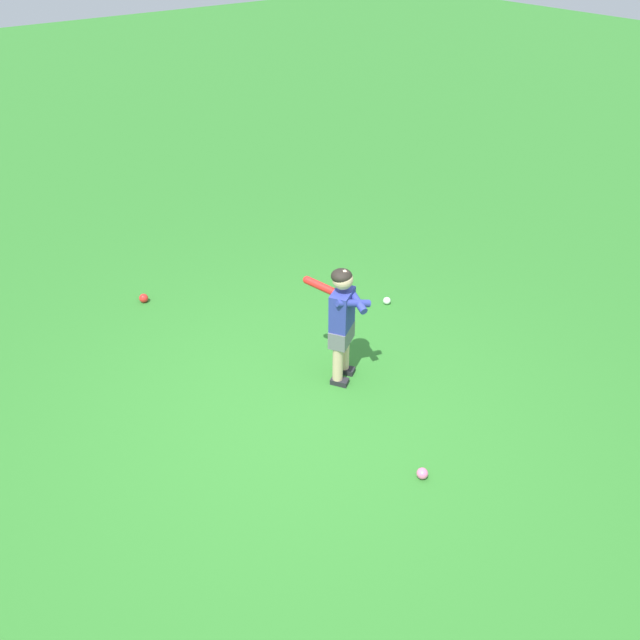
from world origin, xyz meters
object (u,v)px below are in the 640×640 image
(play_ball_behind_batter, at_px, (387,301))
(play_ball_midfield, at_px, (144,298))
(child_batter, at_px, (342,315))
(play_ball_far_left, at_px, (422,473))

(play_ball_behind_batter, distance_m, play_ball_midfield, 2.53)
(play_ball_midfield, bearing_deg, play_ball_behind_batter, -38.24)
(child_batter, relative_size, play_ball_behind_batter, 13.97)
(play_ball_behind_batter, height_order, play_ball_midfield, play_ball_midfield)
(play_ball_midfield, height_order, play_ball_far_left, play_ball_midfield)
(child_batter, xyz_separation_m, play_ball_behind_batter, (1.15, 0.66, -0.61))
(play_ball_far_left, bearing_deg, play_ball_behind_batter, 53.91)
(play_ball_midfield, bearing_deg, child_batter, -69.47)
(play_ball_behind_batter, distance_m, play_ball_far_left, 2.42)
(play_ball_midfield, distance_m, play_ball_far_left, 3.56)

